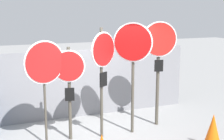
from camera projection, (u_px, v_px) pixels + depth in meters
name	position (u px, v px, depth m)	size (l,w,h in m)	color
ground_plane	(101.00, 131.00, 7.44)	(40.00, 40.00, 0.00)	gray
fence_back	(85.00, 83.00, 8.41)	(5.90, 0.12, 1.80)	slate
stop_sign_0	(45.00, 67.00, 6.35)	(0.86, 0.29, 2.24)	#474238
stop_sign_1	(69.00, 76.00, 6.67)	(0.69, 0.19, 2.07)	#474238
stop_sign_2	(103.00, 60.00, 6.76)	(0.67, 0.42, 2.48)	#474238
stop_sign_3	(133.00, 52.00, 6.97)	(0.75, 0.50, 2.58)	#474238
stop_sign_4	(159.00, 53.00, 7.48)	(0.83, 0.24, 2.58)	#474238
traffic_cone_0	(213.00, 131.00, 6.48)	(0.45, 0.45, 0.73)	black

